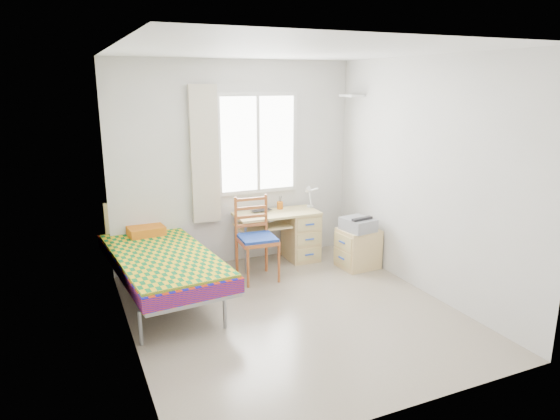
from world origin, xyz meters
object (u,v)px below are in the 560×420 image
at_px(desk, 296,233).
at_px(cabinet, 358,248).
at_px(bed, 161,258).
at_px(chair, 256,233).
at_px(printer, 358,224).

xyz_separation_m(desk, cabinet, (0.60, -0.59, -0.12)).
bearing_deg(bed, cabinet, -8.27).
relative_size(chair, cabinet, 1.99).
bearing_deg(desk, bed, -165.00).
xyz_separation_m(bed, chair, (1.15, 0.07, 0.12)).
bearing_deg(printer, chair, 161.21).
relative_size(chair, printer, 2.35).
height_order(bed, chair, chair).
bearing_deg(printer, cabinet, 35.29).
distance_m(bed, printer, 2.45).
xyz_separation_m(bed, desk, (1.87, 0.46, -0.07)).
height_order(bed, desk, bed).
xyz_separation_m(chair, printer, (1.29, -0.23, 0.03)).
height_order(desk, chair, chair).
bearing_deg(bed, printer, -9.08).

